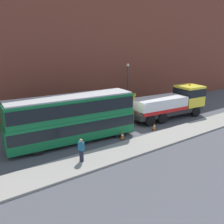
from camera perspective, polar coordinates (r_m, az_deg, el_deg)
The scene contains 9 objects.
ground_plane at distance 25.53m, azimuth 3.91°, elevation -3.43°, with size 120.00×120.00×0.00m, color #4C4C51.
near_kerb at distance 22.63m, azimuth 10.67°, elevation -6.10°, with size 60.00×2.80×0.15m, color gray.
building_facade at distance 29.67m, azimuth -4.46°, elevation 15.19°, with size 60.00×1.50×16.00m.
recovery_tow_truck at distance 28.83m, azimuth 13.29°, elevation 2.10°, with size 10.23×3.41×3.67m.
double_decker_bus at distance 21.42m, azimuth -9.05°, elevation -1.18°, with size 11.18×3.50×4.06m.
pedestrian_onlooker at distance 18.09m, azimuth -6.97°, elevation -8.65°, with size 0.41×0.47×1.71m.
traffic_cone_near_bus at distance 22.34m, azimuth 2.36°, elevation -5.39°, with size 0.36×0.36×0.72m.
traffic_cone_midway at distance 24.94m, azimuth 9.58°, elevation -3.27°, with size 0.36×0.36×0.72m.
street_lamp at distance 30.27m, azimuth 3.53°, elevation 6.47°, with size 0.36×0.36×5.83m.
Camera 1 is at (-15.30, -18.57, 8.52)m, focal length 40.29 mm.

